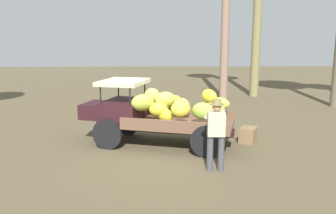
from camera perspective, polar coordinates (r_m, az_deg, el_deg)
ground_plane at (r=9.97m, az=-1.07°, el=-6.57°), size 60.00×60.00×0.00m
truck at (r=9.98m, az=-2.42°, el=-0.88°), size 4.66×2.73×1.87m
farmer at (r=8.01m, az=8.01°, el=-3.89°), size 0.53×0.47×1.71m
wooden_crate at (r=10.59m, az=13.19°, el=-4.54°), size 0.66×0.71×0.45m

